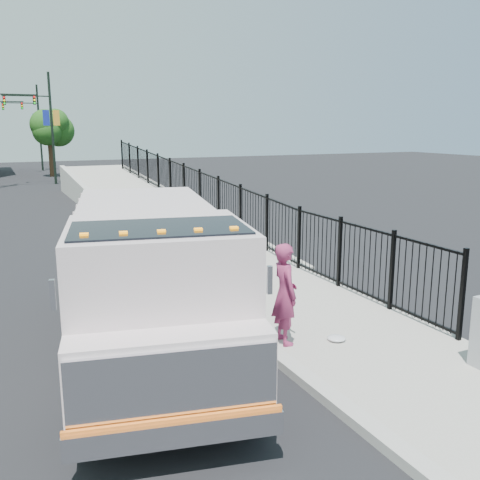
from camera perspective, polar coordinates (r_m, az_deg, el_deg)
name	(u,v)px	position (r m, az deg, el deg)	size (l,w,h in m)	color
ground	(251,340)	(10.99, 1.22, -10.60)	(120.00, 120.00, 0.00)	black
sidewalk	(393,358)	(10.45, 16.04, -11.97)	(3.55, 12.00, 0.12)	#9E998E
curb	(304,377)	(9.38, 6.87, -14.34)	(0.30, 12.00, 0.16)	#ADAAA3
ramp	(143,215)	(26.28, -10.31, 2.62)	(3.95, 24.00, 1.70)	#9E998E
iron_fence	(200,206)	(22.81, -4.28, 3.65)	(0.10, 28.00, 1.80)	black
truck	(150,268)	(10.20, -9.60, -2.96)	(4.35, 8.77, 2.88)	black
worker	(285,294)	(10.28, 4.81, -5.72)	(0.72, 0.47, 1.97)	#8B2A53
debris	(336,338)	(10.80, 10.25, -10.27)	(0.36, 0.36, 0.09)	silver
light_pole_1	(47,124)	(41.94, -19.87, 11.57)	(3.78, 0.22, 8.00)	black
light_pole_3	(36,124)	(55.20, -20.94, 11.45)	(3.78, 0.22, 8.00)	black
tree_1	(49,129)	(48.33, -19.72, 11.05)	(2.48, 2.48, 5.24)	#382314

